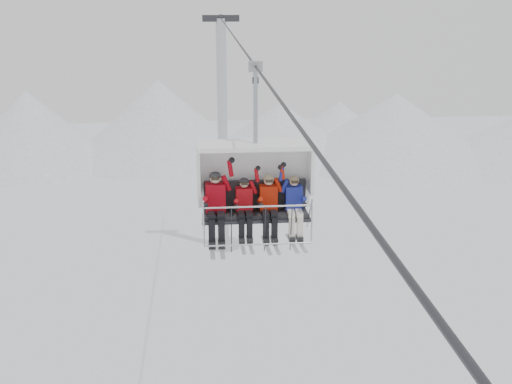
{
  "coord_description": "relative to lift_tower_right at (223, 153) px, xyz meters",
  "views": [
    {
      "loc": [
        -1.2,
        -13.81,
        14.95
      ],
      "look_at": [
        0.0,
        0.0,
        10.49
      ],
      "focal_mm": 45.0,
      "sensor_mm": 36.0,
      "label": 1
    }
  ],
  "objects": [
    {
      "name": "skier_center_left",
      "position": [
        -0.27,
        -22.06,
        4.4
      ],
      "size": [
        0.38,
        1.69,
        1.53
      ],
      "color": "#A70A12",
      "rests_on": "chairlift_carrier"
    },
    {
      "name": "haul_cable",
      "position": [
        0.0,
        -22.0,
        7.52
      ],
      "size": [
        0.06,
        50.0,
        0.06
      ],
      "primitive_type": "cylinder",
      "rotation": [
        1.57,
        0.0,
        0.0
      ],
      "color": "#2B2B30",
      "rests_on": "lift_tower_left"
    },
    {
      "name": "lift_tower_right",
      "position": [
        0.0,
        0.0,
        0.0
      ],
      "size": [
        2.0,
        1.8,
        13.48
      ],
      "color": "#B4B6BC",
      "rests_on": "ground"
    },
    {
      "name": "skier_center_right",
      "position": [
        0.29,
        -22.05,
        4.43
      ],
      "size": [
        0.4,
        1.69,
        1.61
      ],
      "color": "#B41A06",
      "rests_on": "chairlift_carrier"
    },
    {
      "name": "chairlift_carrier",
      "position": [
        0.0,
        -21.74,
        4.95
      ],
      "size": [
        2.63,
        1.17,
        3.98
      ],
      "color": "black",
      "rests_on": "haul_cable"
    },
    {
      "name": "skier_far_left",
      "position": [
        -0.92,
        -22.04,
        4.47
      ],
      "size": [
        0.45,
        1.69,
        1.77
      ],
      "color": "#A40512",
      "rests_on": "chairlift_carrier"
    },
    {
      "name": "ridgeline",
      "position": [
        -1.58,
        20.05,
        -2.94
      ],
      "size": [
        72.0,
        21.0,
        7.0
      ],
      "color": "white",
      "rests_on": "ground"
    },
    {
      "name": "skier_far_right",
      "position": [
        0.87,
        -22.06,
        4.4
      ],
      "size": [
        0.38,
        1.69,
        1.54
      ],
      "color": "navy",
      "rests_on": "chairlift_carrier"
    }
  ]
}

